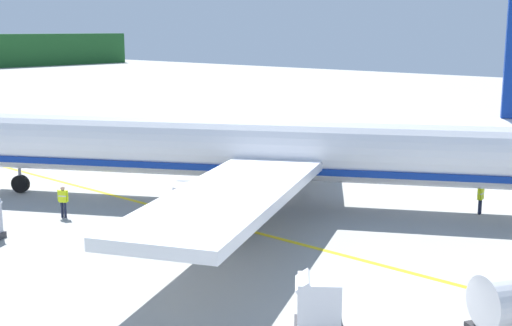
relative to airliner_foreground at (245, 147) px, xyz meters
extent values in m
cylinder|color=white|center=(-0.28, 0.49, 0.11)|extent=(21.16, 33.14, 3.80)
cube|color=white|center=(-7.23, -5.78, -0.56)|extent=(16.58, 10.84, 0.50)
cylinder|color=slate|center=(-5.74, -2.86, -1.76)|extent=(3.50, 3.87, 2.20)
cube|color=white|center=(8.65, 3.29, -0.56)|extent=(15.79, 13.24, 0.50)
cylinder|color=slate|center=(5.37, 3.50, -1.76)|extent=(3.50, 3.87, 2.20)
cube|color=navy|center=(-0.28, 0.49, -0.94)|extent=(19.21, 29.92, 0.36)
cylinder|color=black|center=(-7.07, 12.37, -2.84)|extent=(0.85, 1.13, 1.10)
cylinder|color=gray|center=(-7.07, 12.37, -2.04)|extent=(0.20, 0.20, 0.50)
cylinder|color=black|center=(-1.80, -2.10, -2.84)|extent=(0.85, 1.13, 1.10)
cylinder|color=gray|center=(-1.80, -2.10, -2.04)|extent=(0.20, 0.20, 0.50)
cylinder|color=black|center=(2.72, 0.48, -2.84)|extent=(0.85, 1.13, 1.10)
cylinder|color=gray|center=(2.72, 0.48, -2.04)|extent=(0.20, 0.20, 0.50)
cylinder|color=black|center=(-6.11, -17.79, -2.94)|extent=(0.92, 0.70, 0.90)
cube|color=silver|center=(-10.89, -13.22, -2.28)|extent=(1.99, 1.99, 1.62)
cube|color=silver|center=(-11.19, -12.83, -1.62)|extent=(1.50, 1.35, 0.54)
cylinder|color=#191E33|center=(-8.47, 5.36, -2.96)|extent=(0.14, 0.14, 0.85)
cylinder|color=#191E33|center=(-8.55, 5.52, -2.96)|extent=(0.14, 0.14, 0.85)
cube|color=#CCE519|center=(-8.51, 5.44, -2.21)|extent=(0.40, 0.49, 0.64)
cube|color=silver|center=(-8.51, 5.44, -2.18)|extent=(0.41, 0.51, 0.06)
sphere|color=tan|center=(-8.51, 5.44, -1.78)|extent=(0.23, 0.23, 0.23)
cylinder|color=#CCE519|center=(-8.39, 5.20, -2.18)|extent=(0.09, 0.09, 0.61)
cylinder|color=#CCE519|center=(-8.64, 5.68, -2.18)|extent=(0.09, 0.09, 0.61)
cylinder|color=#191E33|center=(7.03, -11.08, -2.98)|extent=(0.14, 0.14, 0.83)
cylinder|color=#191E33|center=(6.85, -11.09, -2.98)|extent=(0.14, 0.14, 0.83)
cube|color=#CCE519|center=(6.94, -11.08, -2.25)|extent=(0.45, 0.24, 0.62)
cube|color=silver|center=(6.94, -11.08, -2.22)|extent=(0.46, 0.25, 0.06)
sphere|color=tan|center=(6.94, -11.08, -1.82)|extent=(0.22, 0.22, 0.22)
cylinder|color=#CCE519|center=(7.21, -11.07, -2.22)|extent=(0.09, 0.09, 0.59)
cylinder|color=#CCE519|center=(6.67, -11.10, -2.22)|extent=(0.09, 0.09, 0.59)
cube|color=yellow|center=(-3.74, -4.51, -3.39)|extent=(0.30, 60.00, 0.01)
camera|label=1|loc=(-28.11, -25.60, 6.61)|focal=47.59mm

